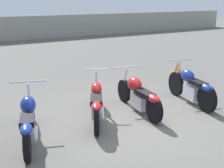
% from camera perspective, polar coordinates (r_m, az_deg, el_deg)
% --- Properties ---
extents(ground_plane, '(60.00, 60.00, 0.00)m').
position_cam_1_polar(ground_plane, '(6.61, 3.54, -6.90)').
color(ground_plane, '#5B5954').
extents(motorcycle_slot_0, '(1.01, 2.05, 0.93)m').
position_cam_1_polar(motorcycle_slot_0, '(5.83, -15.04, -6.35)').
color(motorcycle_slot_0, black).
rests_on(motorcycle_slot_0, ground_plane).
extents(motorcycle_slot_1, '(1.17, 1.92, 0.96)m').
position_cam_1_polar(motorcycle_slot_1, '(6.58, -2.84, -3.33)').
color(motorcycle_slot_1, black).
rests_on(motorcycle_slot_1, ground_plane).
extents(motorcycle_slot_2, '(0.69, 2.03, 0.93)m').
position_cam_1_polar(motorcycle_slot_2, '(7.07, 4.93, -2.01)').
color(motorcycle_slot_2, black).
rests_on(motorcycle_slot_2, ground_plane).
extents(motorcycle_slot_3, '(0.78, 1.96, 1.00)m').
position_cam_1_polar(motorcycle_slot_3, '(7.83, 14.34, -0.53)').
color(motorcycle_slot_3, black).
rests_on(motorcycle_slot_3, ground_plane).
extents(traffic_cone_near, '(0.30, 0.30, 0.41)m').
position_cam_1_polar(traffic_cone_near, '(11.04, 11.87, 3.02)').
color(traffic_cone_near, orange).
rests_on(traffic_cone_near, ground_plane).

